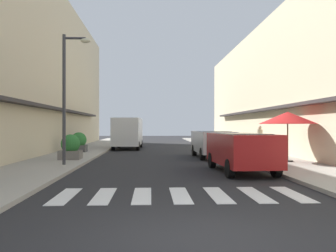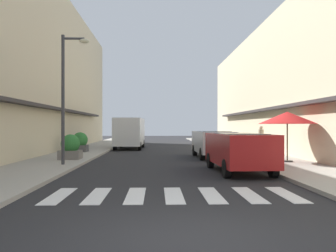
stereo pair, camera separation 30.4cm
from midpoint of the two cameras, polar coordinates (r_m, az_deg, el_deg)
The scene contains 14 objects.
ground_plane at distance 21.99m, azimuth -0.28°, elevation -4.58°, with size 90.97×90.97×0.00m, color #232326.
sidewalk_left at distance 22.46m, azimuth -13.76°, elevation -4.33°, with size 3.05×57.89×0.12m, color #9E998E.
sidewalk_right at distance 22.73m, azimuth 13.04°, elevation -4.28°, with size 3.05×57.89×0.12m, color #9E998E.
building_row_left at distance 24.84m, azimuth -22.45°, elevation 8.57°, with size 5.50×39.22×10.92m.
building_row_right at distance 25.13m, azimuth 21.35°, elevation 5.99°, with size 5.50×39.22×8.77m.
crosswalk at distance 9.26m, azimuth 1.86°, elevation -10.76°, with size 6.15×2.20×0.01m.
parked_car_near at distance 13.91m, azimuth 11.64°, elevation -3.38°, with size 1.94×4.56×1.47m.
parked_car_mid at distance 20.15m, azimuth 7.43°, elevation -2.36°, with size 1.89×4.53×1.47m.
delivery_van at distance 28.16m, azimuth -5.70°, elevation -0.73°, with size 2.13×5.45×2.37m.
street_lamp at distance 16.01m, azimuth -14.95°, elevation 6.15°, with size 1.19×0.28×5.48m.
cafe_umbrella at distance 17.45m, azimuth 18.65°, elevation 1.21°, with size 2.60×2.60×2.28m.
planter_midblock at distance 18.56m, azimuth -14.58°, elevation -3.30°, with size 1.02×1.02×1.22m.
planter_far at distance 23.84m, azimuth -13.24°, elevation -2.50°, with size 0.96×0.96×1.24m.
pedestrian_walking_near at distance 23.37m, azimuth 14.72°, elevation -1.90°, with size 0.34×0.34×1.64m.
Camera 2 is at (-0.43, -5.38, 1.72)m, focal length 38.92 mm.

